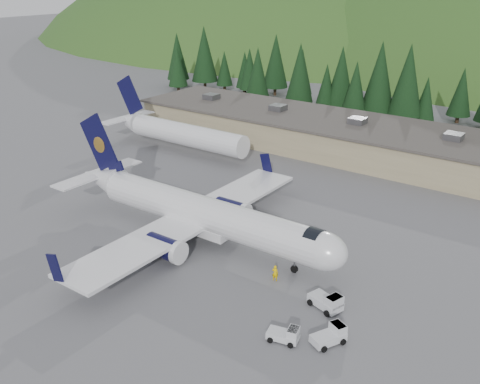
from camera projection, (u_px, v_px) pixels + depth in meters
name	position (u px, v px, depth m)	size (l,w,h in m)	color
ground	(208.00, 242.00, 59.11)	(600.00, 600.00, 0.00)	slate
airliner	(200.00, 213.00, 58.44)	(36.42, 34.12, 12.14)	white
second_airliner	(175.00, 132.00, 87.80)	(27.50, 11.00, 10.05)	white
baggage_tug_a	(286.00, 335.00, 43.12)	(2.79, 2.03, 1.36)	silver
baggage_tug_b	(328.00, 302.00, 47.16)	(3.42, 2.57, 1.66)	silver
baggage_tug_c	(331.00, 335.00, 42.98)	(2.59, 3.15, 1.50)	silver
terminal_building	(328.00, 133.00, 89.22)	(71.00, 17.00, 6.10)	#90845F
ramp_worker	(275.00, 273.00, 51.48)	(0.61, 0.40, 1.66)	#FFCD00
tree_line	(370.00, 81.00, 105.90)	(113.80, 19.12, 14.33)	black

